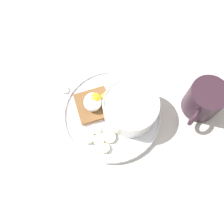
{
  "coord_description": "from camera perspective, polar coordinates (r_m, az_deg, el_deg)",
  "views": [
    {
      "loc": [
        -22.39,
        -2.23,
        66.85
      ],
      "look_at": [
        0.0,
        0.0,
        5.0
      ],
      "focal_mm": 40.0,
      "sensor_mm": 36.0,
      "label": 1
    }
  ],
  "objects": [
    {
      "name": "ground_plane",
      "position": [
        0.7,
        0.0,
        -1.13
      ],
      "size": [
        120.0,
        120.0,
        2.0
      ],
      "primitive_type": "cube",
      "color": "beige",
      "rests_on": "ground"
    },
    {
      "name": "plate",
      "position": [
        0.68,
        0.0,
        -0.64
      ],
      "size": [
        26.7,
        26.7,
        1.6
      ],
      "color": "white",
      "rests_on": "ground_plane"
    },
    {
      "name": "oatmeal_bowl",
      "position": [
        0.65,
        4.24,
        0.9
      ],
      "size": [
        14.49,
        14.49,
        6.92
      ],
      "color": "white",
      "rests_on": "plate"
    },
    {
      "name": "toast_slice",
      "position": [
        0.68,
        -4.29,
        1.54
      ],
      "size": [
        11.91,
        11.91,
        1.46
      ],
      "color": "brown",
      "rests_on": "plate"
    },
    {
      "name": "poached_egg",
      "position": [
        0.66,
        -4.28,
        2.5
      ],
      "size": [
        6.72,
        6.14,
        4.09
      ],
      "color": "white",
      "rests_on": "toast_slice"
    },
    {
      "name": "banana_slice_front",
      "position": [
        0.65,
        -5.5,
        -5.89
      ],
      "size": [
        4.51,
        4.52,
        1.36
      ],
      "color": "beige",
      "rests_on": "plate"
    },
    {
      "name": "banana_slice_left",
      "position": [
        0.65,
        -3.03,
        -6.42
      ],
      "size": [
        4.16,
        4.14,
        1.35
      ],
      "color": "#F3E8BE",
      "rests_on": "plate"
    },
    {
      "name": "banana_slice_back",
      "position": [
        0.65,
        -0.25,
        -5.83
      ],
      "size": [
        4.56,
        4.56,
        1.07
      ],
      "color": "beige",
      "rests_on": "plate"
    },
    {
      "name": "banana_slice_right",
      "position": [
        0.65,
        -1.77,
        -8.26
      ],
      "size": [
        3.16,
        3.07,
        1.33
      ],
      "color": "beige",
      "rests_on": "plate"
    },
    {
      "name": "banana_slice_inner",
      "position": [
        0.66,
        -3.74,
        -4.0
      ],
      "size": [
        3.9,
        3.9,
        1.06
      ],
      "color": "beige",
      "rests_on": "plate"
    },
    {
      "name": "coffee_mug",
      "position": [
        0.69,
        20.27,
        2.6
      ],
      "size": [
        12.39,
        9.58,
        9.62
      ],
      "color": "#2F1C27",
      "rests_on": "ground_plane"
    },
    {
      "name": "spoon",
      "position": [
        0.73,
        -12.25,
        6.01
      ],
      "size": [
        6.39,
        10.0,
        0.8
      ],
      "color": "silver",
      "rests_on": "ground_plane"
    }
  ]
}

